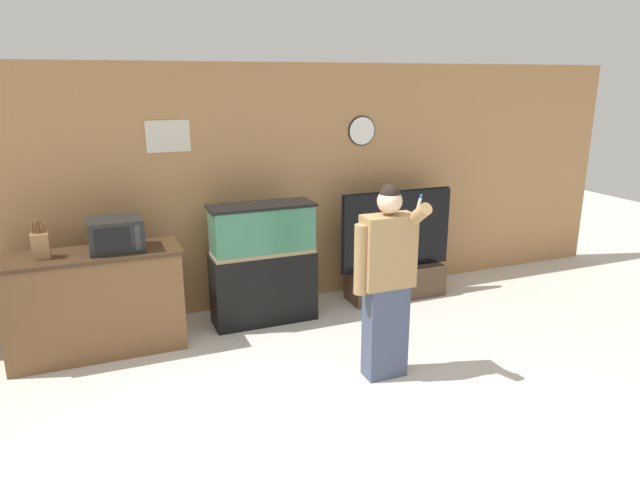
{
  "coord_description": "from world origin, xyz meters",
  "views": [
    {
      "loc": [
        -1.29,
        -3.13,
        2.45
      ],
      "look_at": [
        0.55,
        1.4,
        1.05
      ],
      "focal_mm": 32.0,
      "sensor_mm": 36.0,
      "label": 1
    }
  ],
  "objects_px": {
    "tv_on_stand": "(396,267)",
    "person_standing": "(386,280)",
    "knife_block": "(41,245)",
    "aquarium_on_stand": "(263,264)",
    "microwave": "(116,234)",
    "counter_island": "(96,303)"
  },
  "relations": [
    {
      "from": "counter_island",
      "to": "knife_block",
      "type": "relative_size",
      "value": 4.8
    },
    {
      "from": "knife_block",
      "to": "aquarium_on_stand",
      "type": "bearing_deg",
      "value": 3.31
    },
    {
      "from": "aquarium_on_stand",
      "to": "tv_on_stand",
      "type": "height_order",
      "value": "tv_on_stand"
    },
    {
      "from": "counter_island",
      "to": "aquarium_on_stand",
      "type": "bearing_deg",
      "value": 3.84
    },
    {
      "from": "counter_island",
      "to": "person_standing",
      "type": "bearing_deg",
      "value": -31.66
    },
    {
      "from": "person_standing",
      "to": "knife_block",
      "type": "bearing_deg",
      "value": 152.37
    },
    {
      "from": "microwave",
      "to": "knife_block",
      "type": "relative_size",
      "value": 1.44
    },
    {
      "from": "knife_block",
      "to": "aquarium_on_stand",
      "type": "height_order",
      "value": "knife_block"
    },
    {
      "from": "tv_on_stand",
      "to": "person_standing",
      "type": "relative_size",
      "value": 0.82
    },
    {
      "from": "microwave",
      "to": "knife_block",
      "type": "xyz_separation_m",
      "value": [
        -0.61,
        -0.01,
        -0.03
      ]
    },
    {
      "from": "microwave",
      "to": "tv_on_stand",
      "type": "height_order",
      "value": "microwave"
    },
    {
      "from": "counter_island",
      "to": "tv_on_stand",
      "type": "bearing_deg",
      "value": 3.36
    },
    {
      "from": "tv_on_stand",
      "to": "person_standing",
      "type": "bearing_deg",
      "value": -122.4
    },
    {
      "from": "tv_on_stand",
      "to": "knife_block",
      "type": "bearing_deg",
      "value": -176.89
    },
    {
      "from": "counter_island",
      "to": "microwave",
      "type": "xyz_separation_m",
      "value": [
        0.23,
        0.0,
        0.62
      ]
    },
    {
      "from": "aquarium_on_stand",
      "to": "tv_on_stand",
      "type": "bearing_deg",
      "value": 2.87
    },
    {
      "from": "microwave",
      "to": "aquarium_on_stand",
      "type": "relative_size",
      "value": 0.37
    },
    {
      "from": "counter_island",
      "to": "person_standing",
      "type": "distance_m",
      "value": 2.63
    },
    {
      "from": "microwave",
      "to": "aquarium_on_stand",
      "type": "height_order",
      "value": "microwave"
    },
    {
      "from": "counter_island",
      "to": "person_standing",
      "type": "xyz_separation_m",
      "value": [
        2.22,
        -1.37,
        0.38
      ]
    },
    {
      "from": "person_standing",
      "to": "aquarium_on_stand",
      "type": "bearing_deg",
      "value": 112.39
    },
    {
      "from": "aquarium_on_stand",
      "to": "person_standing",
      "type": "bearing_deg",
      "value": -67.61
    }
  ]
}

